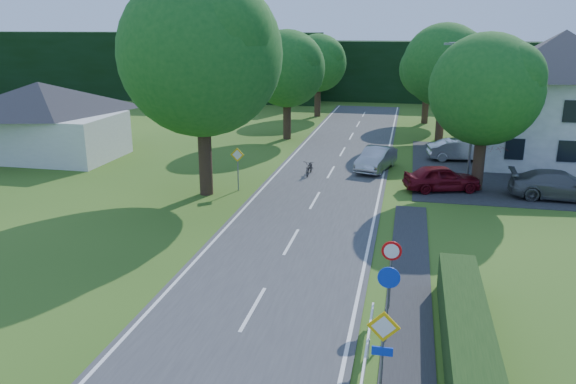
% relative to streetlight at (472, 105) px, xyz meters
% --- Properties ---
extents(road, '(7.00, 80.00, 0.04)m').
position_rel_streetlight_xyz_m(road, '(-8.06, -10.00, -4.44)').
color(road, '#3A3A3C').
rests_on(road, ground).
extents(parking_pad, '(14.00, 16.00, 0.04)m').
position_rel_streetlight_xyz_m(parking_pad, '(3.94, 3.00, -4.44)').
color(parking_pad, '#28272A').
rests_on(parking_pad, ground).
extents(line_edge_left, '(0.12, 80.00, 0.01)m').
position_rel_streetlight_xyz_m(line_edge_left, '(-11.31, -10.00, -4.42)').
color(line_edge_left, white).
rests_on(line_edge_left, road).
extents(line_edge_right, '(0.12, 80.00, 0.01)m').
position_rel_streetlight_xyz_m(line_edge_right, '(-4.81, -10.00, -4.42)').
color(line_edge_right, white).
rests_on(line_edge_right, road).
extents(line_centre, '(0.12, 80.00, 0.01)m').
position_rel_streetlight_xyz_m(line_centre, '(-8.06, -10.00, -4.42)').
color(line_centre, white).
rests_on(line_centre, road).
extents(tree_main, '(9.40, 9.40, 11.64)m').
position_rel_streetlight_xyz_m(tree_main, '(-14.06, -6.00, 1.36)').
color(tree_main, '#19531B').
rests_on(tree_main, ground).
extents(tree_left_far, '(7.00, 7.00, 8.58)m').
position_rel_streetlight_xyz_m(tree_left_far, '(-13.06, 10.00, -0.17)').
color(tree_left_far, '#19531B').
rests_on(tree_left_far, ground).
extents(tree_right_far, '(7.40, 7.40, 9.09)m').
position_rel_streetlight_xyz_m(tree_right_far, '(-1.06, 12.00, 0.08)').
color(tree_right_far, '#19531B').
rests_on(tree_right_far, ground).
extents(tree_left_back, '(6.60, 6.60, 8.07)m').
position_rel_streetlight_xyz_m(tree_left_back, '(-12.56, 22.00, -0.43)').
color(tree_left_back, '#19531B').
rests_on(tree_left_back, ground).
extents(tree_right_back, '(6.20, 6.20, 7.56)m').
position_rel_streetlight_xyz_m(tree_right_back, '(-2.06, 20.00, -0.68)').
color(tree_right_back, '#19531B').
rests_on(tree_right_back, ground).
extents(tree_right_mid, '(7.00, 7.00, 8.58)m').
position_rel_streetlight_xyz_m(tree_right_mid, '(0.44, -2.00, -0.17)').
color(tree_right_mid, '#19531B').
rests_on(tree_right_mid, ground).
extents(treeline_left, '(44.00, 6.00, 8.00)m').
position_rel_streetlight_xyz_m(treeline_left, '(-36.06, 32.00, -0.46)').
color(treeline_left, black).
rests_on(treeline_left, ground).
extents(treeline_right, '(30.00, 5.00, 7.00)m').
position_rel_streetlight_xyz_m(treeline_right, '(-0.06, 36.00, -0.96)').
color(treeline_right, black).
rests_on(treeline_right, ground).
extents(bungalow_left, '(11.00, 6.50, 5.20)m').
position_rel_streetlight_xyz_m(bungalow_left, '(-28.06, 0.00, -1.75)').
color(bungalow_left, beige).
rests_on(bungalow_left, ground).
extents(house_white, '(10.60, 8.40, 8.60)m').
position_rel_streetlight_xyz_m(house_white, '(5.94, 6.00, -0.06)').
color(house_white, silver).
rests_on(house_white, ground).
extents(streetlight, '(2.03, 0.18, 8.00)m').
position_rel_streetlight_xyz_m(streetlight, '(0.00, 0.00, 0.00)').
color(streetlight, slate).
rests_on(streetlight, ground).
extents(sign_priority_right, '(0.78, 0.09, 2.59)m').
position_rel_streetlight_xyz_m(sign_priority_right, '(-3.76, -22.02, -2.67)').
color(sign_priority_right, slate).
rests_on(sign_priority_right, ground).
extents(sign_roundabout, '(0.64, 0.08, 2.37)m').
position_rel_streetlight_xyz_m(sign_roundabout, '(-3.76, -19.02, -2.79)').
color(sign_roundabout, slate).
rests_on(sign_roundabout, ground).
extents(sign_speed_limit, '(0.64, 0.11, 2.37)m').
position_rel_streetlight_xyz_m(sign_speed_limit, '(-3.76, -17.03, -2.70)').
color(sign_speed_limit, slate).
rests_on(sign_speed_limit, ground).
extents(sign_priority_left, '(0.78, 0.09, 2.44)m').
position_rel_streetlight_xyz_m(sign_priority_left, '(-12.56, -5.02, -2.75)').
color(sign_priority_left, slate).
rests_on(sign_priority_left, ground).
extents(moving_car, '(2.56, 4.60, 1.44)m').
position_rel_streetlight_xyz_m(moving_car, '(-5.36, 1.19, -3.71)').
color(moving_car, '#A1A1A6').
rests_on(moving_car, road).
extents(motorcycle, '(0.62, 1.76, 0.92)m').
position_rel_streetlight_xyz_m(motorcycle, '(-9.26, -0.89, -3.96)').
color(motorcycle, black).
rests_on(motorcycle, road).
extents(parked_car_red, '(4.47, 2.78, 1.42)m').
position_rel_streetlight_xyz_m(parked_car_red, '(-1.50, -2.68, -3.71)').
color(parked_car_red, '#610A14').
rests_on(parked_car_red, parking_pad).
extents(parked_car_silver_a, '(4.44, 2.13, 1.40)m').
position_rel_streetlight_xyz_m(parked_car_silver_a, '(0.02, 5.06, -3.72)').
color(parked_car_silver_a, '#B5B5BA').
rests_on(parked_car_silver_a, parking_pad).
extents(parked_car_grey, '(5.18, 2.29, 1.48)m').
position_rel_streetlight_xyz_m(parked_car_grey, '(4.50, -2.99, -3.68)').
color(parked_car_grey, '#55565B').
rests_on(parked_car_grey, parking_pad).
extents(parasol, '(2.43, 2.46, 1.83)m').
position_rel_streetlight_xyz_m(parasol, '(1.77, 2.15, -3.51)').
color(parasol, '#B00E0F').
rests_on(parasol, parking_pad).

